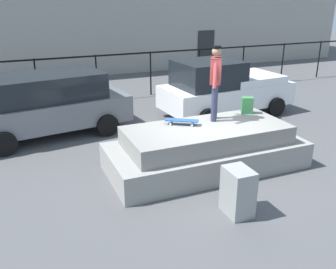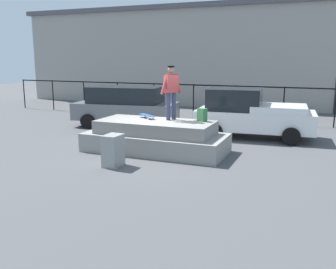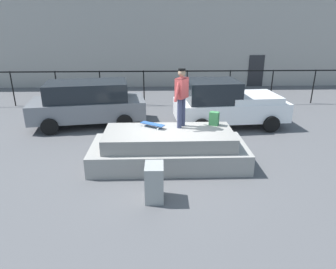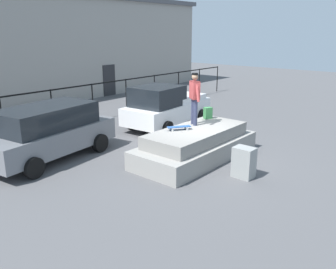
{
  "view_description": "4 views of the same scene",
  "coord_description": "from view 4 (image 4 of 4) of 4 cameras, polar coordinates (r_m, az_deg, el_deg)",
  "views": [
    {
      "loc": [
        -4.09,
        -7.24,
        3.91
      ],
      "look_at": [
        -0.59,
        1.03,
        0.51
      ],
      "focal_mm": 40.11,
      "sensor_mm": 36.0,
      "label": 1
    },
    {
      "loc": [
        4.82,
        -11.01,
        3.03
      ],
      "look_at": [
        0.14,
        0.41,
        0.49
      ],
      "focal_mm": 39.89,
      "sensor_mm": 36.0,
      "label": 2
    },
    {
      "loc": [
        -0.41,
        -8.51,
        4.07
      ],
      "look_at": [
        -0.09,
        0.54,
        0.68
      ],
      "focal_mm": 32.59,
      "sensor_mm": 36.0,
      "label": 3
    },
    {
      "loc": [
        -9.31,
        -6.64,
        4.13
      ],
      "look_at": [
        -0.06,
        1.15,
        0.59
      ],
      "focal_mm": 38.0,
      "sensor_mm": 36.0,
      "label": 4
    }
  ],
  "objects": [
    {
      "name": "ground_plane",
      "position": [
        12.16,
        4.33,
        -3.57
      ],
      "size": [
        60.0,
        60.0,
        0.0
      ],
      "primitive_type": "plane",
      "color": "#4C4C4F"
    },
    {
      "name": "concrete_ledge",
      "position": [
        11.89,
        4.52,
        -1.68
      ],
      "size": [
        4.62,
        2.02,
        1.02
      ],
      "color": "gray",
      "rests_on": "ground_plane"
    },
    {
      "name": "skateboarder",
      "position": [
        12.03,
        4.28,
        6.3
      ],
      "size": [
        0.52,
        0.73,
        1.76
      ],
      "color": "#2D334C",
      "rests_on": "concrete_ledge"
    },
    {
      "name": "skateboard",
      "position": [
        11.53,
        1.78,
        1.22
      ],
      "size": [
        0.76,
        0.6,
        0.12
      ],
      "color": "#264C8C",
      "rests_on": "concrete_ledge"
    },
    {
      "name": "backpack",
      "position": [
        13.09,
        6.42,
        3.45
      ],
      "size": [
        0.34,
        0.3,
        0.42
      ],
      "primitive_type": "cube",
      "rotation": [
        0.0,
        0.0,
        2.69
      ],
      "color": "#33723F",
      "rests_on": "concrete_ledge"
    },
    {
      "name": "car_grey_hatchback_near",
      "position": [
        12.4,
        -18.77,
        0.54
      ],
      "size": [
        4.75,
        2.68,
        1.78
      ],
      "color": "slate",
      "rests_on": "ground_plane"
    },
    {
      "name": "car_white_pickup_mid",
      "position": [
        15.7,
        -0.33,
        4.59
      ],
      "size": [
        4.55,
        2.37,
        1.88
      ],
      "color": "white",
      "rests_on": "ground_plane"
    },
    {
      "name": "utility_box",
      "position": [
        10.56,
        12.06,
        -4.41
      ],
      "size": [
        0.45,
        0.61,
        0.91
      ],
      "primitive_type": "cube",
      "rotation": [
        0.0,
        0.0,
        -0.02
      ],
      "color": "gray",
      "rests_on": "ground_plane"
    },
    {
      "name": "fence_row",
      "position": [
        16.6,
        -15.01,
        5.73
      ],
      "size": [
        24.06,
        0.06,
        1.75
      ],
      "color": "black",
      "rests_on": "ground_plane"
    }
  ]
}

